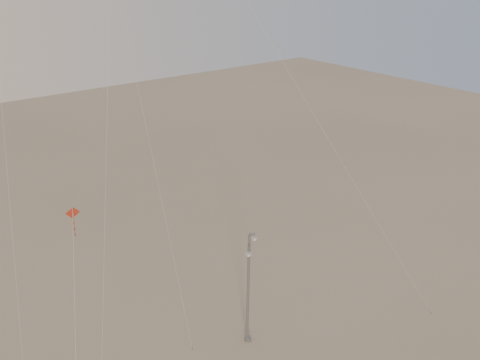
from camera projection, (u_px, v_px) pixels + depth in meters
street_lamp at (249, 286)px, 34.12m from camera, size 1.44×1.09×8.13m
kite_1 at (109, 46)px, 30.04m from camera, size 7.61×9.22×24.71m
kite_3 at (75, 300)px, 22.62m from camera, size 3.44×4.53×14.16m
kite_4 at (285, 67)px, 37.87m from camera, size 6.59×16.53×23.70m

